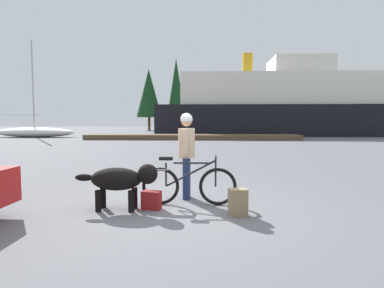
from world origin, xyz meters
TOP-DOWN VIEW (x-y plane):
  - ground_plane at (0.00, 0.00)m, footprint 160.00×160.00m
  - bicycle at (0.29, 0.23)m, footprint 1.70×0.44m
  - person_cyclist at (0.23, 0.72)m, footprint 0.32×0.53m
  - dog at (-0.82, -0.14)m, footprint 1.42×0.45m
  - backpack at (1.12, -0.38)m, footprint 0.31×0.25m
  - handbag_pannier at (-0.32, -0.08)m, footprint 0.35×0.24m
  - dock_pier at (-0.63, 20.36)m, footprint 17.28×2.48m
  - ferry_boat at (8.00, 29.04)m, footprint 24.72×8.72m
  - sailboat_moored at (-15.46, 23.21)m, footprint 7.51×2.10m
  - pine_tree_far_left at (-8.63, 44.60)m, footprint 4.01×4.01m
  - pine_tree_center at (-4.25, 44.36)m, footprint 2.82×2.82m
  - pine_tree_far_right at (12.16, 44.71)m, footprint 2.85×2.85m

SIDE VIEW (x-z plane):
  - ground_plane at x=0.00m, z-range 0.00..0.00m
  - handbag_pannier at x=-0.32m, z-range 0.00..0.31m
  - dock_pier at x=-0.63m, z-range 0.00..0.40m
  - backpack at x=1.12m, z-range 0.00..0.43m
  - bicycle at x=0.29m, z-range -0.08..0.82m
  - sailboat_moored at x=-15.46m, z-range -3.95..4.96m
  - dog at x=-0.82m, z-range 0.13..0.92m
  - person_cyclist at x=0.23m, z-range 0.16..1.82m
  - ferry_boat at x=8.00m, z-range -1.29..7.40m
  - pine_tree_far_right at x=12.16m, z-range 1.10..10.16m
  - pine_tree_far_left at x=-8.63m, z-range 1.06..10.76m
  - pine_tree_center at x=-4.25m, z-range 1.19..12.51m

